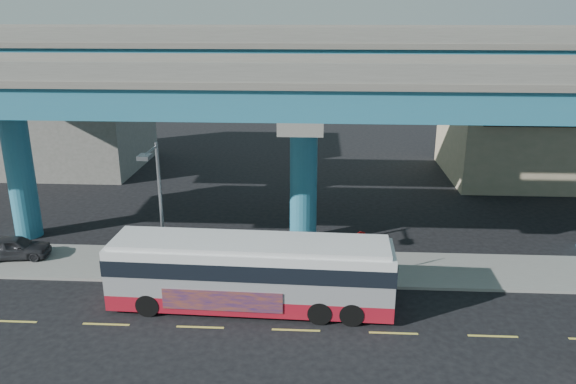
# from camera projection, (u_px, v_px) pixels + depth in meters

# --- Properties ---
(ground) EXTENTS (120.00, 120.00, 0.00)m
(ground) POSITION_uv_depth(u_px,v_px,m) (296.00, 326.00, 23.44)
(ground) COLOR black
(ground) RESTS_ON ground
(sidewalk) EXTENTS (70.00, 4.00, 0.15)m
(sidewalk) POSITION_uv_depth(u_px,v_px,m) (301.00, 267.00, 28.64)
(sidewalk) COLOR gray
(sidewalk) RESTS_ON ground
(lane_markings) EXTENTS (58.00, 0.12, 0.01)m
(lane_markings) POSITION_uv_depth(u_px,v_px,m) (296.00, 330.00, 23.16)
(lane_markings) COLOR #D8C64C
(lane_markings) RESTS_ON ground
(viaduct) EXTENTS (52.00, 12.40, 11.70)m
(viaduct) POSITION_uv_depth(u_px,v_px,m) (304.00, 79.00, 29.23)
(viaduct) COLOR teal
(viaduct) RESTS_ON ground
(building_beige) EXTENTS (14.00, 10.23, 7.00)m
(building_beige) POSITION_uv_depth(u_px,v_px,m) (542.00, 133.00, 43.19)
(building_beige) COLOR tan
(building_beige) RESTS_ON ground
(building_concrete) EXTENTS (12.00, 10.00, 9.00)m
(building_concrete) POSITION_uv_depth(u_px,v_px,m) (65.00, 113.00, 45.88)
(building_concrete) COLOR gray
(building_concrete) RESTS_ON ground
(transit_bus) EXTENTS (12.49, 3.07, 3.18)m
(transit_bus) POSITION_uv_depth(u_px,v_px,m) (251.00, 271.00, 24.48)
(transit_bus) COLOR maroon
(transit_bus) RESTS_ON ground
(parked_car) EXTENTS (2.37, 3.90, 1.20)m
(parked_car) POSITION_uv_depth(u_px,v_px,m) (15.00, 247.00, 29.36)
(parked_car) COLOR #2F3035
(parked_car) RESTS_ON sidewalk
(street_lamp) EXTENTS (0.50, 2.25, 6.73)m
(street_lamp) POSITION_uv_depth(u_px,v_px,m) (157.00, 193.00, 25.66)
(street_lamp) COLOR gray
(street_lamp) RESTS_ON sidewalk
(stop_sign) EXTENTS (0.65, 0.43, 2.51)m
(stop_sign) POSITION_uv_depth(u_px,v_px,m) (360.00, 245.00, 26.65)
(stop_sign) COLOR gray
(stop_sign) RESTS_ON sidewalk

